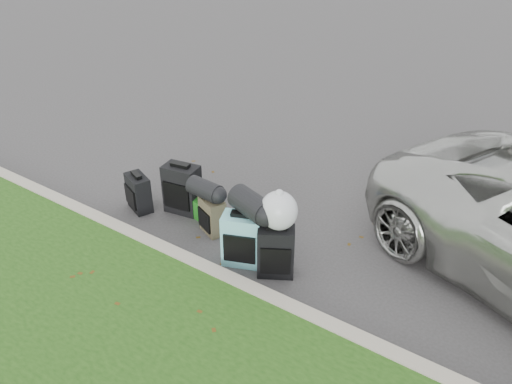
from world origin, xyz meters
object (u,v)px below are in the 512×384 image
Objects in this scene: suitcase_small_black at (139,193)px; tote_navy at (252,214)px; tote_green at (203,210)px; suitcase_olive at (213,216)px; suitcase_large_black_right at (276,252)px; suitcase_large_black_left at (182,189)px; suitcase_teal at (242,239)px.

suitcase_small_black reaches higher than tote_navy.
tote_navy is at bearing 32.06° from tote_green.
suitcase_large_black_right is at bearing 10.01° from suitcase_olive.
suitcase_olive is 1.60× the size of tote_navy.
suitcase_large_black_right is (1.17, -0.27, 0.07)m from suitcase_olive.
suitcase_small_black is 1.05× the size of suitcase_olive.
tote_navy is (1.02, 0.27, -0.20)m from suitcase_large_black_left.
suitcase_teal reaches higher than suitcase_large_black_right.
suitcase_olive is at bearing 136.64° from suitcase_large_black_right.
suitcase_small_black reaches higher than suitcase_olive.
suitcase_teal is at bearing -16.87° from tote_green.
suitcase_teal is 2.34× the size of tote_green.
tote_navy is at bearing 76.80° from suitcase_olive.
suitcase_large_black_left is at bearing -171.85° from suitcase_olive.
suitcase_small_black is 0.65m from suitcase_large_black_left.
suitcase_large_black_right is (0.45, 0.05, -0.02)m from suitcase_teal.
suitcase_small_black is at bearing -152.97° from tote_green.
suitcase_large_black_left is at bearing -172.84° from tote_green.
suitcase_teal is at bearing -28.94° from suitcase_large_black_left.
suitcase_large_black_left is 0.72m from suitcase_olive.
suitcase_teal is 1.06× the size of suitcase_large_black_right.
suitcase_large_black_left is 2.46× the size of tote_green.
suitcase_olive reaches higher than tote_green.
suitcase_olive is 0.79× the size of suitcase_large_black_right.
suitcase_large_black_left reaches higher than suitcase_teal.
suitcase_teal is (1.96, -0.17, 0.07)m from suitcase_small_black.
suitcase_olive is at bearing -20.59° from tote_green.
tote_green is (0.93, 0.31, -0.12)m from suitcase_small_black.
suitcase_small_black reaches higher than tote_green.
tote_green is 0.92× the size of tote_navy.
tote_green is at bearing 132.96° from suitcase_large_black_right.
suitcase_large_black_left is at bearing 52.34° from suitcase_small_black.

